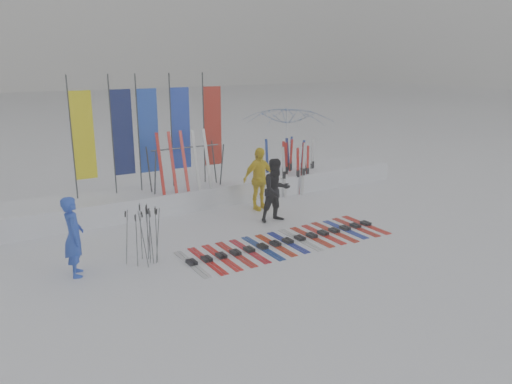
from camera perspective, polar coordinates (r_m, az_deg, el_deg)
ground at (r=11.24m, az=3.38°, el=-6.90°), size 120.00×120.00×0.00m
snow_bank at (r=14.95m, az=-6.62°, el=-0.12°), size 14.00×1.60×0.60m
person_blue at (r=10.46m, az=-20.12°, el=-4.80°), size 0.49×0.65×1.63m
person_black at (r=13.07m, az=2.32°, el=0.20°), size 0.84×0.66×1.68m
person_yellow at (r=14.09m, az=0.33°, el=1.53°), size 1.08×0.54×1.79m
tent_canopy at (r=16.72m, az=3.57°, el=5.31°), size 3.73×3.76×2.72m
ski_row at (r=11.79m, az=3.62°, el=-5.64°), size 5.08×1.69×0.07m
pole_cluster at (r=10.72m, az=-12.46°, el=-4.90°), size 0.67×0.59×1.25m
feather_flags at (r=14.17m, az=-11.97°, el=6.84°), size 4.26×0.14×3.20m
ski_rack at (r=14.14m, az=-8.01°, el=3.47°), size 2.04×0.80×1.23m
upright_skis at (r=16.18m, az=4.58°, el=2.94°), size 1.74×1.07×1.70m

